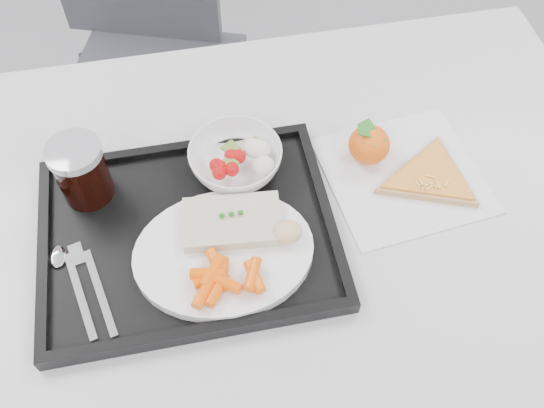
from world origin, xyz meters
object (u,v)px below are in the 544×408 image
object	(u,v)px
chair	(145,39)
tray	(189,234)
table	(275,227)
pizza_slice	(430,177)
cola_glass	(81,170)
salad_bowl	(236,159)
tangerine	(369,144)
dinner_plate	(224,253)

from	to	relation	value
chair	tray	world-z (taller)	chair
table	pizza_slice	distance (m)	0.27
tray	cola_glass	bearing A→B (deg)	144.01
table	salad_bowl	xyz separation A→B (m)	(-0.05, 0.07, 0.11)
cola_glass	tangerine	world-z (taller)	cola_glass
tangerine	dinner_plate	bearing A→B (deg)	-150.31
salad_bowl	chair	bearing A→B (deg)	102.76
chair	salad_bowl	distance (m)	0.70
pizza_slice	dinner_plate	bearing A→B (deg)	-166.52
table	dinner_plate	xyz separation A→B (m)	(-0.10, -0.09, 0.09)
chair	salad_bowl	world-z (taller)	chair
cola_glass	salad_bowl	bearing A→B (deg)	0.51
tray	pizza_slice	world-z (taller)	tray
salad_bowl	dinner_plate	bearing A→B (deg)	-105.40
dinner_plate	cola_glass	bearing A→B (deg)	140.74
dinner_plate	pizza_slice	bearing A→B (deg)	13.48
table	salad_bowl	world-z (taller)	salad_bowl
tangerine	pizza_slice	distance (m)	0.11
dinner_plate	salad_bowl	xyz separation A→B (m)	(0.04, 0.16, 0.01)
tray	tangerine	bearing A→B (deg)	17.58
table	tray	world-z (taller)	tray
cola_glass	tangerine	size ratio (longest dim) A/B	1.47
chair	cola_glass	bearing A→B (deg)	-98.57
salad_bowl	pizza_slice	distance (m)	0.32
chair	salad_bowl	bearing A→B (deg)	-77.24
tray	cola_glass	size ratio (longest dim) A/B	4.17
tray	dinner_plate	distance (m)	0.07
tray	cola_glass	distance (m)	0.19
cola_glass	pizza_slice	distance (m)	0.56
chair	tangerine	xyz separation A→B (m)	(0.37, -0.64, 0.25)
chair	tangerine	world-z (taller)	chair
chair	tray	xyz separation A→B (m)	(0.05, -0.74, 0.22)
dinner_plate	salad_bowl	world-z (taller)	salad_bowl
tray	dinner_plate	xyz separation A→B (m)	(0.05, -0.05, 0.02)
table	cola_glass	world-z (taller)	cola_glass
salad_bowl	cola_glass	size ratio (longest dim) A/B	1.41
cola_glass	tangerine	bearing A→B (deg)	-0.81
chair	tray	distance (m)	0.78
salad_bowl	tangerine	world-z (taller)	tangerine
chair	cola_glass	distance (m)	0.70
tray	salad_bowl	world-z (taller)	salad_bowl
chair	cola_glass	size ratio (longest dim) A/B	8.61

